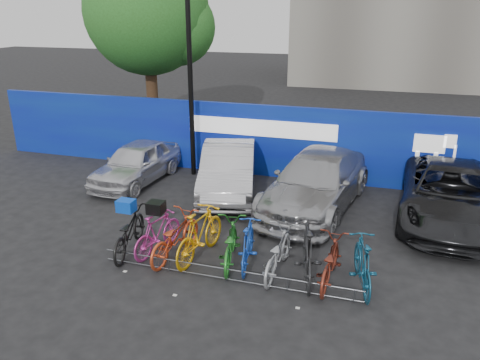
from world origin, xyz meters
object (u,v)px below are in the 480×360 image
at_px(lamppost, 190,77).
at_px(bike_rack, 226,274).
at_px(car_1, 228,169).
at_px(bike_3, 200,234).
at_px(bike_9, 363,263).
at_px(bike_1, 158,233).
at_px(bike_7, 308,252).
at_px(bike_2, 175,237).
at_px(car_2, 316,181).
at_px(bike_8, 330,262).
at_px(bike_4, 230,243).
at_px(bike_5, 248,244).
at_px(bike_6, 278,253).
at_px(tree, 153,15).
at_px(car_0, 136,163).
at_px(bike_0, 128,232).
at_px(car_3, 451,194).

height_order(lamppost, bike_rack, lamppost).
bearing_deg(car_1, bike_3, -95.36).
xyz_separation_m(lamppost, bike_9, (5.89, -5.40, -2.73)).
distance_m(bike_1, bike_7, 3.47).
bearing_deg(bike_2, bike_3, -159.29).
bearing_deg(bike_1, car_2, -116.65).
bearing_deg(bike_8, bike_3, 0.30).
xyz_separation_m(bike_rack, bike_4, (-0.16, 0.73, 0.32)).
height_order(bike_4, bike_5, bike_5).
height_order(bike_7, bike_8, bike_7).
bearing_deg(bike_6, bike_3, -0.52).
distance_m(bike_1, bike_5, 2.15).
height_order(bike_2, bike_5, bike_5).
distance_m(bike_4, bike_9, 2.85).
xyz_separation_m(bike_4, bike_6, (1.10, -0.10, 0.00)).
distance_m(lamppost, car_2, 5.29).
bearing_deg(bike_7, bike_4, -15.38).
relative_size(tree, car_0, 2.03).
bearing_deg(bike_0, car_2, -144.06).
height_order(lamppost, bike_1, lamppost).
relative_size(bike_7, bike_8, 1.12).
xyz_separation_m(bike_3, bike_5, (1.12, -0.00, -0.09)).
relative_size(bike_0, bike_3, 0.98).
xyz_separation_m(car_0, bike_4, (4.51, -4.04, -0.17)).
relative_size(bike_3, bike_8, 1.10).
distance_m(lamppost, bike_5, 6.87).
distance_m(car_1, bike_6, 4.86).
bearing_deg(lamppost, bike_8, -45.90).
xyz_separation_m(bike_1, bike_3, (1.03, 0.04, 0.10)).
distance_m(car_2, bike_2, 4.63).
bearing_deg(car_1, bike_1, -109.74).
bearing_deg(bike_3, bike_8, -173.88).
bearing_deg(car_3, bike_7, -124.34).
distance_m(bike_6, bike_9, 1.75).
relative_size(tree, bike_1, 4.73).
xyz_separation_m(lamppost, car_2, (4.39, -1.56, -2.51)).
relative_size(bike_6, bike_7, 0.92).
bearing_deg(car_2, bike_9, -58.92).
distance_m(tree, bike_6, 13.46).
distance_m(car_0, bike_5, 6.35).
distance_m(tree, bike_3, 12.37).
bearing_deg(bike_8, bike_rack, 19.60).
bearing_deg(bike_9, bike_3, -15.08).
xyz_separation_m(bike_3, bike_9, (3.56, -0.15, -0.06)).
xyz_separation_m(car_3, bike_2, (-6.12, -3.96, -0.23)).
height_order(bike_rack, bike_4, bike_4).
distance_m(bike_0, bike_4, 2.40).
bearing_deg(bike_6, bike_9, -177.49).
bearing_deg(bike_6, car_2, -90.37).
height_order(car_1, car_3, car_3).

